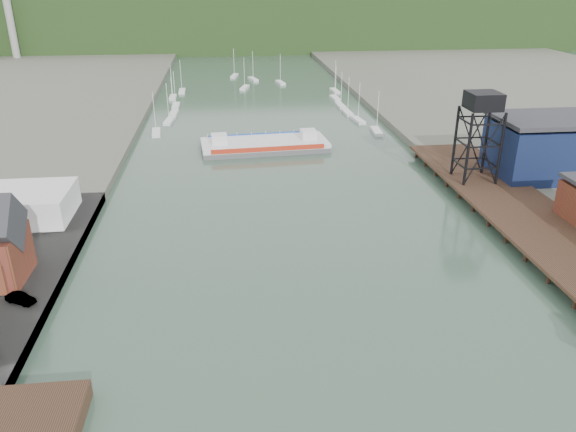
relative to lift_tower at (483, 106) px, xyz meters
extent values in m
cube|color=black|center=(2.00, -13.00, -13.75)|extent=(14.00, 70.00, 0.50)
cylinder|color=black|center=(-4.00, -13.00, -14.85)|extent=(0.60, 0.60, 2.20)
cylinder|color=black|center=(8.00, -13.00, -14.85)|extent=(0.60, 0.60, 2.20)
cube|color=silver|center=(-79.00, -8.00, -11.80)|extent=(18.00, 12.00, 4.50)
cylinder|color=black|center=(-3.00, -3.00, -7.00)|extent=(0.50, 0.50, 13.00)
cylinder|color=black|center=(3.00, -3.00, -7.00)|extent=(0.50, 0.50, 13.00)
cylinder|color=black|center=(-3.00, 3.00, -7.00)|extent=(0.50, 0.50, 13.00)
cylinder|color=black|center=(3.00, 3.00, -7.00)|extent=(0.50, 0.50, 13.00)
cube|color=black|center=(0.00, 0.00, 1.00)|extent=(5.50, 5.50, 3.00)
cube|color=#0C1435|center=(15.00, 2.00, -9.05)|extent=(20.00, 14.00, 10.00)
cube|color=#2D2D33|center=(15.00, 2.00, -3.15)|extent=(20.50, 14.50, 0.80)
cube|color=silver|center=(-62.54, 45.89, -15.30)|extent=(2.67, 7.65, 0.90)
cube|color=silver|center=(-60.28, 57.30, -15.30)|extent=(2.81, 7.67, 0.90)
cube|color=silver|center=(-59.71, 66.17, -15.30)|extent=(2.35, 7.59, 0.90)
cube|color=silver|center=(-59.81, 76.09, -15.30)|extent=(2.01, 7.50, 0.90)
cube|color=silver|center=(-61.64, 88.33, -15.30)|extent=(2.00, 7.50, 0.90)
cube|color=silver|center=(-59.32, 98.17, -15.30)|extent=(2.16, 7.54, 0.90)
cube|color=silver|center=(-7.44, 41.03, -15.30)|extent=(2.53, 7.62, 0.90)
cube|color=silver|center=(-9.54, 52.51, -15.30)|extent=(2.76, 7.67, 0.90)
cube|color=silver|center=(-10.54, 61.29, -15.30)|extent=(2.22, 7.56, 0.90)
cube|color=silver|center=(-10.73, 70.28, -15.30)|extent=(2.18, 7.54, 0.90)
cube|color=silver|center=(-10.33, 81.38, -15.30)|extent=(2.46, 7.61, 0.90)
cube|color=silver|center=(-8.22, 92.99, -15.30)|extent=(2.48, 7.61, 0.90)
cube|color=silver|center=(-38.16, 102.00, -15.30)|extent=(3.78, 7.76, 0.90)
cube|color=silver|center=(-24.96, 110.00, -15.30)|extent=(3.31, 7.74, 0.90)
cube|color=silver|center=(-34.34, 118.00, -15.30)|extent=(3.76, 7.76, 0.90)
cube|color=silver|center=(-41.11, 126.00, -15.30)|extent=(3.40, 7.74, 0.90)
cube|color=black|center=(-35.00, 242.00, -3.65)|extent=(500.00, 120.00, 28.00)
sphere|color=black|center=(-115.00, 242.00, -7.65)|extent=(80.00, 80.00, 80.00)
sphere|color=black|center=(55.00, 252.00, -9.65)|extent=(70.00, 70.00, 70.00)
cube|color=#535355|center=(-36.55, 29.75, -15.08)|extent=(29.25, 13.61, 1.14)
cube|color=silver|center=(-36.55, 29.75, -14.06)|extent=(29.25, 13.61, 0.91)
cube|color=red|center=(-36.09, 24.03, -13.83)|extent=(24.95, 2.17, 1.02)
cube|color=#163F9C|center=(-37.01, 35.48, -13.83)|extent=(24.95, 2.17, 1.02)
cube|color=silver|center=(-46.75, 28.94, -12.69)|extent=(3.67, 3.67, 2.27)
cube|color=silver|center=(-26.35, 30.57, -12.69)|extent=(3.67, 3.67, 2.27)
imported|color=#999999|center=(-70.02, -34.00, -13.43)|extent=(3.90, 2.93, 1.23)
camera|label=1|loc=(-44.99, -93.62, 21.99)|focal=35.00mm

